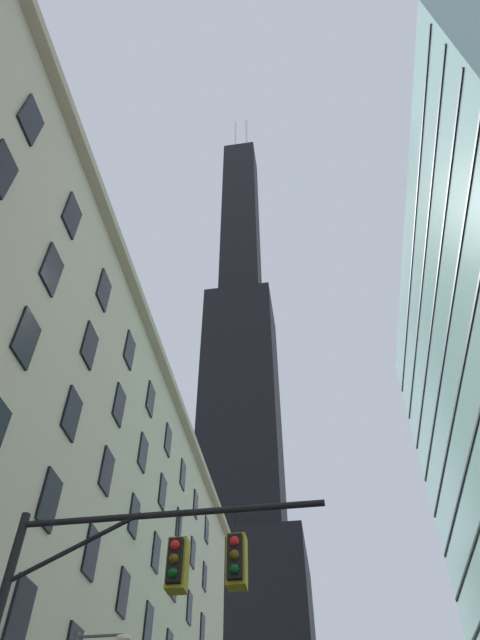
% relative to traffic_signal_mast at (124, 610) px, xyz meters
% --- Properties ---
extents(station_building, '(13.86, 58.95, 29.84)m').
position_rel_traffic_signal_mast_xyz_m(station_building, '(-13.29, 18.66, 9.61)').
color(station_building, '#BCAF93').
rests_on(station_building, ground).
extents(dark_skyscraper, '(23.98, 23.98, 222.99)m').
position_rel_traffic_signal_mast_xyz_m(dark_skyscraper, '(-11.36, 91.56, 59.63)').
color(dark_skyscraper, black).
rests_on(dark_skyscraper, ground).
extents(traffic_signal_mast, '(6.90, 0.63, 7.29)m').
position_rel_traffic_signal_mast_xyz_m(traffic_signal_mast, '(0.00, 0.00, 0.00)').
color(traffic_signal_mast, black).
rests_on(traffic_signal_mast, sidewalk_left).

